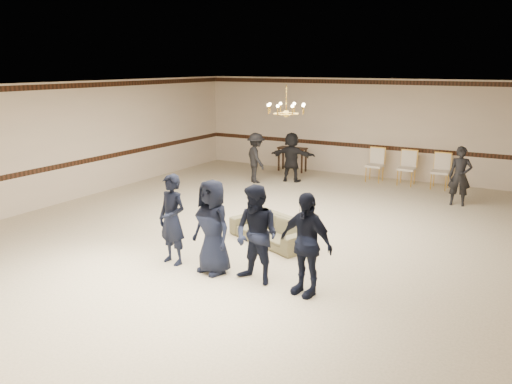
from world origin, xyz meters
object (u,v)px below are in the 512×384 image
(console_table, at_px, (292,159))
(banquet_chair_right, at_px, (440,172))
(boy_a, at_px, (172,219))
(adult_mid, at_px, (292,157))
(chandelier, at_px, (286,99))
(banquet_chair_mid, at_px, (407,168))
(boy_b, at_px, (212,227))
(adult_right, at_px, (460,176))
(adult_left, at_px, (256,158))
(boy_c, at_px, (257,235))
(banquet_chair_left, at_px, (375,165))
(settee, at_px, (271,229))
(boy_d, at_px, (306,244))

(console_table, bearing_deg, banquet_chair_right, -2.79)
(boy_a, bearing_deg, adult_mid, 107.70)
(chandelier, relative_size, banquet_chair_mid, 0.89)
(boy_b, distance_m, banquet_chair_right, 8.98)
(chandelier, height_order, banquet_chair_right, chandelier)
(adult_mid, xyz_separation_m, banquet_chair_right, (4.31, 1.28, -0.26))
(console_table, bearing_deg, boy_b, -73.42)
(boy_a, distance_m, adult_right, 8.04)
(adult_left, bearing_deg, chandelier, 168.94)
(adult_right, bearing_deg, boy_b, -120.91)
(adult_left, xyz_separation_m, adult_mid, (0.90, 0.70, 0.00))
(boy_b, distance_m, adult_left, 7.31)
(adult_left, bearing_deg, banquet_chair_right, -119.26)
(boy_a, distance_m, boy_c, 1.80)
(chandelier, xyz_separation_m, adult_right, (3.33, 3.59, -2.09))
(adult_right, distance_m, banquet_chair_left, 3.27)
(adult_mid, bearing_deg, settee, 103.37)
(adult_left, bearing_deg, banquet_chair_left, -108.40)
(settee, height_order, console_table, console_table)
(chandelier, xyz_separation_m, settee, (0.41, -1.47, -2.59))
(boy_b, bearing_deg, settee, 100.85)
(adult_left, xyz_separation_m, banquet_chair_left, (3.21, 1.98, -0.26))
(chandelier, distance_m, console_table, 6.48)
(boy_c, xyz_separation_m, adult_right, (2.16, 7.00, -0.07))
(banquet_chair_right, bearing_deg, settee, -109.68)
(chandelier, xyz_separation_m, banquet_chair_right, (2.54, 5.27, -2.35))
(chandelier, distance_m, boy_d, 4.47)
(banquet_chair_left, bearing_deg, adult_left, -147.14)
(settee, bearing_deg, boy_c, -46.11)
(chandelier, distance_m, banquet_chair_mid, 5.98)
(boy_c, distance_m, banquet_chair_right, 8.79)
(boy_a, distance_m, banquet_chair_right, 9.25)
(boy_c, xyz_separation_m, banquet_chair_right, (1.37, 8.68, -0.33))
(adult_mid, relative_size, adult_right, 1.00)
(chandelier, bearing_deg, boy_d, -58.69)
(boy_a, height_order, banquet_chair_left, boy_a)
(chandelier, distance_m, adult_right, 5.33)
(boy_b, bearing_deg, banquet_chair_left, 103.11)
(boy_a, height_order, adult_mid, boy_a)
(boy_a, xyz_separation_m, adult_mid, (-1.14, 7.40, -0.07))
(banquet_chair_left, relative_size, console_table, 1.06)
(chandelier, relative_size, console_table, 0.94)
(boy_c, bearing_deg, settee, 120.80)
(adult_left, distance_m, banquet_chair_mid, 4.66)
(boy_b, height_order, adult_mid, boy_b)
(boy_d, xyz_separation_m, adult_right, (1.26, 7.00, -0.07))
(boy_a, relative_size, banquet_chair_mid, 1.62)
(boy_a, xyz_separation_m, banquet_chair_mid, (2.17, 8.68, -0.33))
(boy_d, height_order, console_table, boy_d)
(chandelier, xyz_separation_m, adult_mid, (-1.77, 3.99, -2.09))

